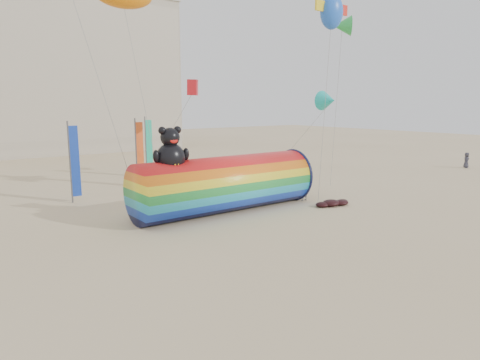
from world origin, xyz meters
TOP-DOWN VIEW (x-y plane):
  - ground at (0.00, 0.00)m, footprint 160.00×160.00m
  - windsock_assembly at (1.64, 4.44)m, footprint 11.20×3.41m
  - kite_handler at (7.37, 3.65)m, footprint 0.57×0.38m
  - fabric_bundle at (7.76, 1.55)m, footprint 2.62×1.35m
  - festival_banners at (-0.18, 15.02)m, footprint 8.66×6.34m
  - flying_kites at (1.98, 6.81)m, footprint 29.18×8.12m

SIDE VIEW (x-z plane):
  - ground at x=0.00m, z-range 0.00..0.00m
  - fabric_bundle at x=7.76m, z-range -0.03..0.37m
  - kite_handler at x=7.37m, z-range 0.00..1.55m
  - windsock_assembly at x=1.64m, z-range -0.87..4.29m
  - festival_banners at x=-0.18m, z-range 0.04..5.24m
  - flying_kites at x=1.98m, z-range 7.05..16.42m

